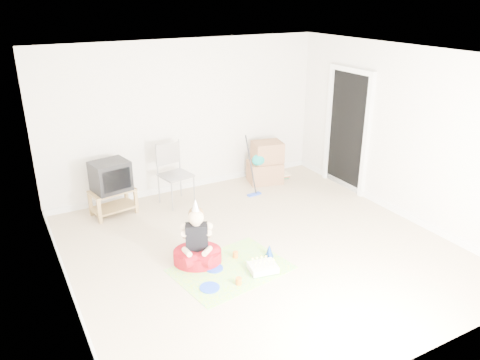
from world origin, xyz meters
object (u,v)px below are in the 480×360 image
folding_chair (176,175)px  crt_tv (110,176)px  tv_stand (113,200)px  seated_woman (197,249)px  birthday_cake (263,268)px  cardboard_boxes (266,163)px

folding_chair → crt_tv: bearing=174.4°
crt_tv → folding_chair: 1.05m
folding_chair → tv_stand: bearing=174.4°
seated_woman → birthday_cake: seated_woman is taller
seated_woman → birthday_cake: bearing=-43.3°
tv_stand → cardboard_boxes: bearing=0.2°
crt_tv → folding_chair: folding_chair is taller
tv_stand → cardboard_boxes: cardboard_boxes is taller
crt_tv → folding_chair: bearing=-16.6°
folding_chair → seated_woman: folding_chair is taller
crt_tv → birthday_cake: bearing=-75.5°
folding_chair → cardboard_boxes: (1.80, 0.11, -0.14)m
crt_tv → cardboard_boxes: 2.84m
crt_tv → birthday_cake: crt_tv is taller
cardboard_boxes → birthday_cake: bearing=-122.2°
birthday_cake → seated_woman: bearing=136.7°
tv_stand → folding_chair: 1.07m
crt_tv → birthday_cake: (1.22, -2.55, -0.60)m
folding_chair → seated_woman: 1.93m
seated_woman → birthday_cake: size_ratio=2.33×
tv_stand → folding_chair: size_ratio=0.70×
crt_tv → birthday_cake: size_ratio=1.40×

